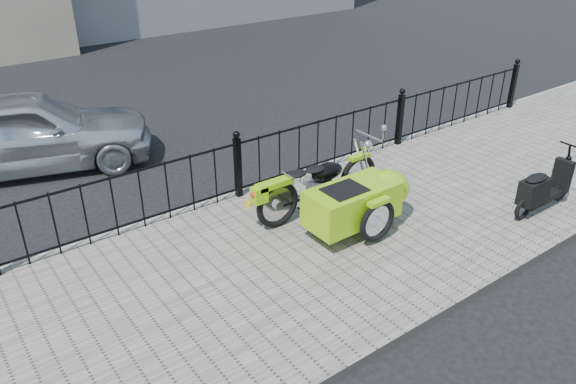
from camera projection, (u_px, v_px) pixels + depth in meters
ground at (288, 238)px, 7.86m from camera, size 120.00×120.00×0.00m
sidewalk at (311, 251)px, 7.48m from camera, size 30.00×3.80×0.12m
curb at (235, 195)px, 8.86m from camera, size 30.00×0.10×0.12m
iron_fence at (238, 168)px, 8.51m from camera, size 14.11×0.11×1.08m
motorcycle_sidecar at (355, 195)px, 7.73m from camera, size 2.28×1.48×0.98m
scooter at (542, 190)px, 8.14m from camera, size 1.35×0.39×0.92m
spare_tire at (345, 198)px, 8.05m from camera, size 0.53×0.39×0.58m
sedan_car at (28, 131)px, 9.58m from camera, size 4.35×2.75×1.38m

